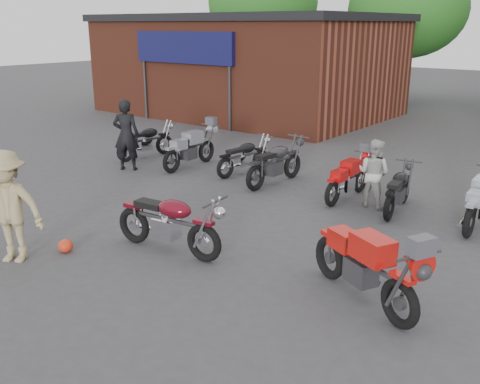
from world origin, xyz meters
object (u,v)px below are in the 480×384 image
Objects in this scene: row_bike_0 at (146,139)px; row_bike_5 at (398,188)px; row_bike_2 at (244,155)px; row_bike_4 at (348,176)px; row_bike_6 at (480,198)px; helmet at (66,246)px; person_light at (374,173)px; person_tan at (8,207)px; row_bike_1 at (190,146)px; person_dark at (126,135)px; sportbike at (365,261)px; vintage_motorcycle at (169,219)px; row_bike_3 at (276,160)px.

row_bike_0 reaches higher than row_bike_5.
row_bike_2 is 0.99× the size of row_bike_5.
row_bike_6 is at bearing -88.94° from row_bike_4.
person_light is (3.15, 5.69, 0.64)m from helmet.
person_tan reaches higher than row_bike_1.
person_dark is at bearing 14.09° from person_light.
row_bike_4 is 1.25m from row_bike_5.
person_tan is 8.75m from row_bike_6.
sportbike reaches higher than row_bike_0.
person_dark is 1.01× the size of row_bike_0.
person_light reaches higher than sportbike.
person_light is at bearing 32.03° from person_tan.
helmet is 0.13× the size of row_bike_6.
person_light is 0.79× the size of row_bike_0.
sportbike is (3.46, 0.48, 0.01)m from vintage_motorcycle.
row_bike_1 reaches higher than row_bike_6.
row_bike_0 is at bearing 87.16° from row_bike_1.
row_bike_0 is 3.46m from row_bike_2.
vintage_motorcycle is 5.96m from person_dark.
row_bike_3 is 1.99m from row_bike_4.
person_tan reaches higher than row_bike_2.
person_light is at bearing -87.71° from row_bike_2.
row_bike_2 reaches higher than helmet.
row_bike_1 is 7.68m from row_bike_6.
person_tan is at bearing -129.75° from sportbike.
person_dark is 1.01× the size of person_tan.
person_light is 7.31m from row_bike_0.
row_bike_2 is (1.62, 0.37, -0.07)m from row_bike_1.
row_bike_3 is (4.00, 1.39, -0.37)m from person_dark.
row_bike_0 is 1.82m from row_bike_1.
sportbike is at bearing 18.26° from helmet.
sportbike is 8.88m from person_dark.
sportbike reaches higher than row_bike_3.
person_light is at bearing 139.59° from sportbike.
row_bike_1 is 1.11× the size of row_bike_4.
row_bike_1 is 2.83m from row_bike_3.
vintage_motorcycle is at bearing 113.12° from person_dark.
person_dark is (-8.43, 2.80, 0.33)m from sportbike.
row_bike_1 is (1.82, -0.00, 0.04)m from row_bike_0.
row_bike_4 reaches higher than helmet.
vintage_motorcycle reaches higher than row_bike_4.
row_bike_3 is (-0.96, 4.66, -0.02)m from vintage_motorcycle.
row_bike_0 is 0.93× the size of row_bike_1.
row_bike_4 is at bearing 66.93° from helmet.
person_dark is (-3.51, 4.42, 0.86)m from helmet.
person_light is 2.20m from row_bike_6.
vintage_motorcycle is 1.92m from helmet.
vintage_motorcycle is 1.09× the size of row_bike_6.
row_bike_0 is at bearing 94.27° from row_bike_3.
row_bike_4 is at bearing -81.73° from row_bike_0.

